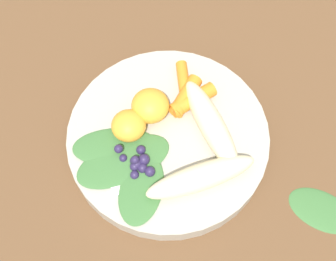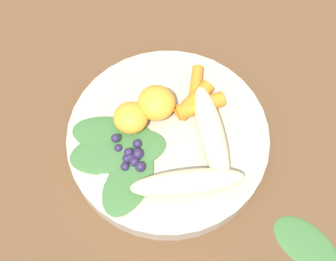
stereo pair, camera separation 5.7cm
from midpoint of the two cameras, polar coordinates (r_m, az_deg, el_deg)
name	(u,v)px [view 2 (the right image)]	position (r m, az deg, el deg)	size (l,w,h in m)	color
ground_plane	(168,143)	(0.61, 2.68, -1.88)	(2.40, 2.40, 0.00)	brown
bowl	(168,139)	(0.60, 2.74, -1.31)	(0.26, 0.26, 0.03)	#B2AD9E
banana_peeled_left	(211,134)	(0.57, 8.26, -0.67)	(0.14, 0.03, 0.03)	beige
banana_peeled_right	(188,183)	(0.54, 5.49, -6.76)	(0.14, 0.03, 0.03)	beige
orange_segment_near	(130,120)	(0.57, -1.93, 0.97)	(0.04, 0.04, 0.03)	#F4A833
orange_segment_far	(156,103)	(0.58, 1.35, 3.17)	(0.05, 0.05, 0.04)	#F4A833
carrot_front	(200,105)	(0.59, 6.76, 2.81)	(0.02, 0.02, 0.06)	orange
carrot_mid_left	(194,100)	(0.60, 5.99, 3.46)	(0.02, 0.02, 0.06)	orange
carrot_mid_right	(196,88)	(0.61, 6.12, 4.97)	(0.01, 0.01, 0.06)	orange
blueberry_pile	(131,155)	(0.56, -1.70, -3.40)	(0.05, 0.04, 0.02)	#2D234C
coconut_shred_patch	(118,169)	(0.56, -3.38, -5.11)	(0.05, 0.05, 0.00)	white
kale_leaf_left	(114,135)	(0.58, -3.95, -0.88)	(0.11, 0.05, 0.01)	#3D7038
kale_leaf_right	(118,151)	(0.57, -3.35, -2.84)	(0.12, 0.06, 0.01)	#3D7038
kale_leaf_rear	(128,181)	(0.56, -1.98, -6.59)	(0.09, 0.05, 0.01)	#3D7038
kale_leaf_stray	(306,243)	(0.60, 19.40, -13.29)	(0.08, 0.05, 0.01)	#3D7038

